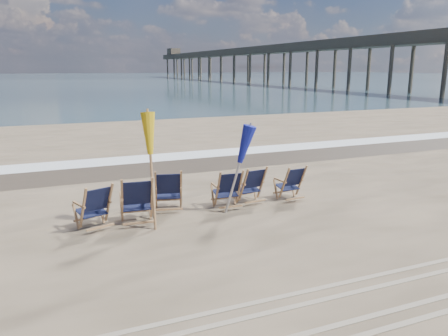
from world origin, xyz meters
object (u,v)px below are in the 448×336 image
object	(u,v)px
umbrella_blue	(237,147)
beach_chair_0	(109,204)
beach_chair_2	(181,190)
umbrella_yellow	(151,140)
beach_chair_1	(152,200)
beach_chair_4	(262,184)
beach_chair_3	(240,188)
beach_chair_5	(301,182)
fishing_pier	(262,60)

from	to	relation	value
umbrella_blue	beach_chair_0	bearing A→B (deg)	176.73
beach_chair_2	umbrella_yellow	xyz separation A→B (m)	(-0.83, -0.73, 1.33)
beach_chair_1	umbrella_blue	bearing A→B (deg)	-173.74
beach_chair_0	beach_chair_4	world-z (taller)	beach_chair_0
beach_chair_0	umbrella_yellow	xyz separation A→B (m)	(0.84, -0.32, 1.34)
beach_chair_1	umbrella_yellow	bearing A→B (deg)	90.53
beach_chair_1	beach_chair_3	xyz separation A→B (m)	(2.16, 0.29, -0.06)
beach_chair_2	beach_chair_4	distance (m)	2.04
beach_chair_0	beach_chair_4	distance (m)	3.72
beach_chair_1	beach_chair_2	world-z (taller)	beach_chair_1
beach_chair_3	beach_chair_5	world-z (taller)	beach_chair_3
beach_chair_3	umbrella_yellow	bearing A→B (deg)	14.20
umbrella_blue	beach_chair_4	bearing A→B (deg)	27.67
beach_chair_1	umbrella_blue	xyz separation A→B (m)	(1.94, 0.01, 0.99)
beach_chair_5	fishing_pier	world-z (taller)	fishing_pier
beach_chair_0	umbrella_blue	world-z (taller)	umbrella_blue
beach_chair_3	umbrella_yellow	size ratio (longest dim) A/B	0.41
beach_chair_4	umbrella_yellow	distance (m)	3.23
beach_chair_1	fishing_pier	xyz separation A→B (m)	(39.93, 72.53, 4.11)
beach_chair_2	beach_chair_1	bearing A→B (deg)	49.46
beach_chair_2	umbrella_yellow	size ratio (longest dim) A/B	0.43
beach_chair_4	umbrella_yellow	size ratio (longest dim) A/B	0.40
umbrella_blue	fishing_pier	distance (m)	81.92
beach_chair_4	fishing_pier	bearing A→B (deg)	-123.06
beach_chair_3	beach_chair_5	size ratio (longest dim) A/B	1.06
beach_chair_5	beach_chair_4	bearing A→B (deg)	-13.84
fishing_pier	umbrella_yellow	bearing A→B (deg)	-118.80
beach_chair_4	beach_chair_5	world-z (taller)	beach_chair_4
umbrella_blue	umbrella_yellow	bearing A→B (deg)	-175.43
beach_chair_4	fishing_pier	size ratio (longest dim) A/B	0.01
beach_chair_4	umbrella_yellow	xyz separation A→B (m)	(-2.86, -0.63, 1.36)
beach_chair_0	beach_chair_1	size ratio (longest dim) A/B	0.91
beach_chair_1	beach_chair_5	bearing A→B (deg)	-169.30
umbrella_blue	fishing_pier	xyz separation A→B (m)	(37.99, 72.51, 3.12)
beach_chair_2	umbrella_blue	distance (m)	1.63
beach_chair_4	beach_chair_1	bearing A→B (deg)	3.91
beach_chair_5	umbrella_blue	size ratio (longest dim) A/B	0.45
beach_chair_4	beach_chair_3	bearing A→B (deg)	9.99
beach_chair_5	fishing_pier	size ratio (longest dim) A/B	0.01
beach_chair_4	beach_chair_5	bearing A→B (deg)	165.15
beach_chair_0	beach_chair_5	world-z (taller)	beach_chair_0
beach_chair_0	beach_chair_1	world-z (taller)	beach_chair_1
umbrella_yellow	umbrella_blue	distance (m)	1.99
umbrella_yellow	fishing_pier	distance (m)	82.97
beach_chair_5	fishing_pier	bearing A→B (deg)	-121.35
beach_chair_2	beach_chair_4	size ratio (longest dim) A/B	1.07
beach_chair_1	beach_chair_5	distance (m)	3.87
beach_chair_3	umbrella_yellow	xyz separation A→B (m)	(-2.17, -0.43, 1.35)
beach_chair_2	beach_chair_3	xyz separation A→B (m)	(1.34, -0.30, -0.02)
fishing_pier	beach_chair_3	bearing A→B (deg)	-117.61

